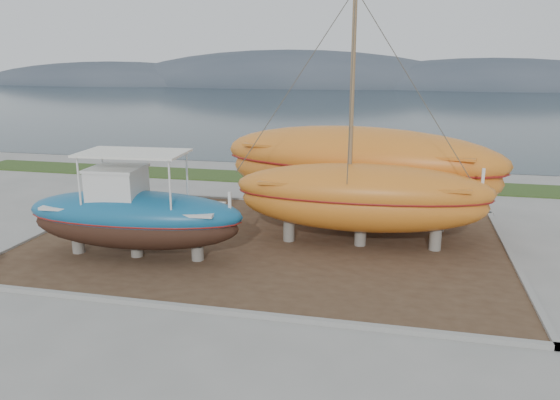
% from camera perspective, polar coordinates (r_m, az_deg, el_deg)
% --- Properties ---
extents(ground, '(140.00, 140.00, 0.00)m').
position_cam_1_polar(ground, '(17.73, -4.97, -8.70)').
color(ground, gray).
rests_on(ground, ground).
extents(dirt_patch, '(18.00, 12.00, 0.06)m').
position_cam_1_polar(dirt_patch, '(21.30, -1.69, -4.48)').
color(dirt_patch, '#422D1E').
rests_on(dirt_patch, ground).
extents(curb_frame, '(18.60, 12.60, 0.15)m').
position_cam_1_polar(curb_frame, '(21.28, -1.69, -4.37)').
color(curb_frame, gray).
rests_on(curb_frame, ground).
extents(grass_strip, '(44.00, 3.00, 0.08)m').
position_cam_1_polar(grass_strip, '(32.15, 3.45, 2.11)').
color(grass_strip, '#284219').
rests_on(grass_strip, ground).
extents(sea, '(260.00, 100.00, 0.04)m').
position_cam_1_polar(sea, '(85.91, 9.56, 9.78)').
color(sea, '#182930').
rests_on(sea, ground).
extents(mountain_ridge, '(200.00, 36.00, 20.00)m').
position_cam_1_polar(mountain_ridge, '(140.74, 11.00, 11.55)').
color(mountain_ridge, '#333D49').
rests_on(mountain_ridge, ground).
extents(blue_caique, '(8.03, 2.91, 3.81)m').
position_cam_1_polar(blue_caique, '(19.92, -15.02, -0.53)').
color(blue_caique, '#155A86').
rests_on(blue_caique, dirt_patch).
extents(white_dinghy, '(3.83, 1.73, 1.12)m').
position_cam_1_polar(white_dinghy, '(25.86, -15.57, -0.20)').
color(white_dinghy, silver).
rests_on(white_dinghy, dirt_patch).
extents(orange_sailboat, '(9.68, 3.14, 9.24)m').
position_cam_1_polar(orange_sailboat, '(20.13, 8.84, 7.83)').
color(orange_sailboat, '#C96D1F').
rests_on(orange_sailboat, dirt_patch).
extents(orange_bare_hull, '(12.75, 5.93, 4.02)m').
position_cam_1_polar(orange_bare_hull, '(23.69, 8.07, 2.48)').
color(orange_bare_hull, '#C96D1F').
rests_on(orange_bare_hull, dirt_patch).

